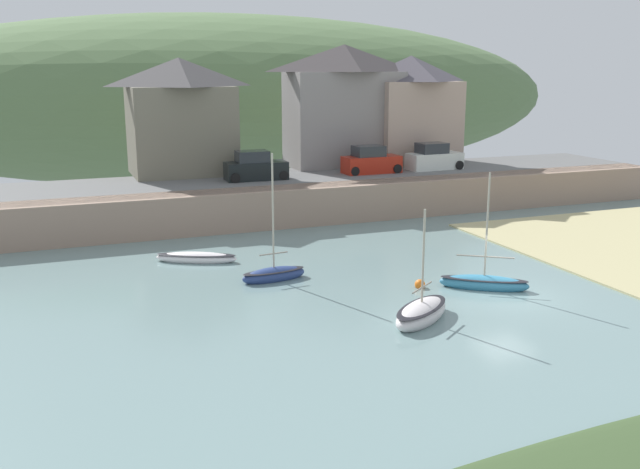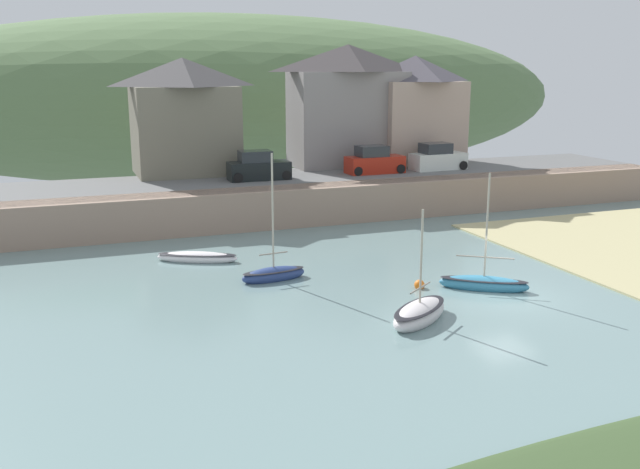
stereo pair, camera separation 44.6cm
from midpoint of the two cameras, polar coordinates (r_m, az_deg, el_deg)
quay_seawall at (r=46.97m, az=1.99°, el=2.95°), size 48.00×9.40×2.40m
hillside_backdrop at (r=82.43m, az=-8.06°, el=10.82°), size 80.00×44.00×18.10m
waterfront_building_left at (r=51.03m, az=-11.34°, el=9.32°), size 7.26×5.71×7.99m
waterfront_building_centre at (r=54.52m, az=1.70°, el=10.35°), size 8.81×4.49×8.98m
waterfront_building_right at (r=56.96m, az=6.99°, el=9.99°), size 6.85×5.94×8.20m
sailboat_nearest_shore at (r=28.60m, az=7.68°, el=-6.23°), size 3.77×3.29×4.73m
sailboat_far_left at (r=33.08m, az=12.62°, el=-3.78°), size 3.85×3.05×5.49m
sailboat_white_hull at (r=33.63m, az=-4.09°, el=-3.17°), size 3.26×1.33×6.17m
sailboat_tall_mast at (r=37.26m, az=-10.21°, el=-1.84°), size 4.24×2.77×0.66m
parked_car_near_slipway at (r=47.88m, az=-5.47°, el=5.34°), size 4.14×1.82×1.95m
parked_car_by_wall at (r=50.84m, az=3.84°, el=5.84°), size 4.14×1.82×1.95m
parked_car_end_of_row at (r=53.19m, az=8.86°, el=6.05°), size 4.18×1.90×1.95m
mooring_buoy at (r=32.74m, az=7.62°, el=-4.00°), size 0.48×0.48×0.48m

